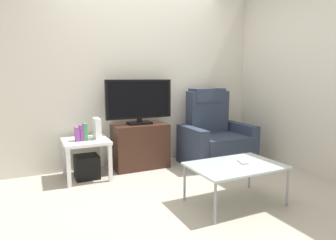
{
  "coord_description": "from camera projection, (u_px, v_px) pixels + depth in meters",
  "views": [
    {
      "loc": [
        -1.4,
        -2.83,
        1.24
      ],
      "look_at": [
        0.17,
        0.5,
        0.7
      ],
      "focal_mm": 30.89,
      "sensor_mm": 36.0,
      "label": 1
    }
  ],
  "objects": [
    {
      "name": "ground_plane",
      "position": [
        173.0,
        187.0,
        3.3
      ],
      "size": [
        6.4,
        6.4,
        0.0
      ],
      "primitive_type": "plane",
      "color": "#B2A899"
    },
    {
      "name": "wall_back",
      "position": [
        139.0,
        73.0,
        4.12
      ],
      "size": [
        6.4,
        0.06,
        2.6
      ],
      "primitive_type": "cube",
      "color": "beige",
      "rests_on": "ground"
    },
    {
      "name": "wall_side",
      "position": [
        298.0,
        73.0,
        3.91
      ],
      "size": [
        0.06,
        4.48,
        2.6
      ],
      "primitive_type": "cube",
      "color": "beige",
      "rests_on": "ground"
    },
    {
      "name": "tv_stand",
      "position": [
        140.0,
        146.0,
        4.0
      ],
      "size": [
        0.74,
        0.4,
        0.61
      ],
      "color": "#3D2319",
      "rests_on": "ground"
    },
    {
      "name": "television",
      "position": [
        139.0,
        101.0,
        3.92
      ],
      "size": [
        0.93,
        0.2,
        0.61
      ],
      "color": "black",
      "rests_on": "tv_stand"
    },
    {
      "name": "recliner_armchair",
      "position": [
        215.0,
        137.0,
        4.24
      ],
      "size": [
        0.98,
        0.78,
        1.08
      ],
      "rotation": [
        0.0,
        0.0,
        -0.16
      ],
      "color": "#2D384C",
      "rests_on": "ground"
    },
    {
      "name": "side_table",
      "position": [
        86.0,
        146.0,
        3.55
      ],
      "size": [
        0.54,
        0.54,
        0.48
      ],
      "color": "white",
      "rests_on": "ground"
    },
    {
      "name": "subwoofer_box",
      "position": [
        87.0,
        167.0,
        3.59
      ],
      "size": [
        0.29,
        0.29,
        0.29
      ],
      "primitive_type": "cube",
      "color": "black",
      "rests_on": "ground"
    },
    {
      "name": "book_leftmost",
      "position": [
        77.0,
        134.0,
        3.47
      ],
      "size": [
        0.05,
        0.11,
        0.17
      ],
      "primitive_type": "cube",
      "color": "purple",
      "rests_on": "side_table"
    },
    {
      "name": "book_middle",
      "position": [
        82.0,
        133.0,
        3.49
      ],
      "size": [
        0.05,
        0.1,
        0.19
      ],
      "primitive_type": "cube",
      "color": "purple",
      "rests_on": "side_table"
    },
    {
      "name": "book_rightmost",
      "position": [
        85.0,
        132.0,
        3.51
      ],
      "size": [
        0.04,
        0.11,
        0.21
      ],
      "primitive_type": "cube",
      "color": "#388C4C",
      "rests_on": "side_table"
    },
    {
      "name": "game_console",
      "position": [
        97.0,
        128.0,
        3.59
      ],
      "size": [
        0.07,
        0.2,
        0.26
      ],
      "primitive_type": "cube",
      "color": "white",
      "rests_on": "side_table"
    },
    {
      "name": "coffee_table",
      "position": [
        235.0,
        167.0,
        2.83
      ],
      "size": [
        0.9,
        0.6,
        0.4
      ],
      "color": "#B2C6C1",
      "rests_on": "ground"
    },
    {
      "name": "cell_phone",
      "position": [
        243.0,
        162.0,
        2.9
      ],
      "size": [
        0.11,
        0.16,
        0.01
      ],
      "primitive_type": "cube",
      "rotation": [
        0.0,
        0.0,
        -0.33
      ],
      "color": "#B7B7BC",
      "rests_on": "coffee_table"
    }
  ]
}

